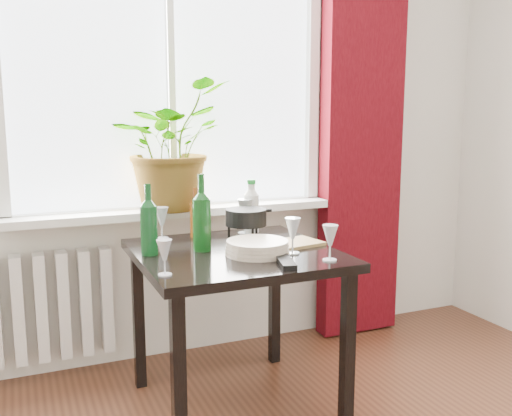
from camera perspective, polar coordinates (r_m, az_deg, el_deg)
name	(u,v)px	position (r m, az deg, el deg)	size (l,w,h in m)	color
window	(169,62)	(3.07, -8.65, 14.27)	(1.72, 0.08, 1.62)	white
windowsill	(176,211)	(3.04, -7.96, -0.32)	(1.72, 0.20, 0.04)	white
curtain	(362,120)	(3.43, 10.56, 8.65)	(0.50, 0.12, 2.56)	#3D050B
radiator	(30,309)	(3.08, -21.69, -9.35)	(0.80, 0.10, 0.55)	white
table	(235,270)	(2.55, -2.12, -6.25)	(0.85, 0.85, 0.74)	black
potted_plant	(169,145)	(2.96, -8.67, 6.26)	(0.60, 0.52, 0.66)	#1D6F22
wine_bottle_left	(149,219)	(2.46, -10.68, -1.09)	(0.07, 0.07, 0.31)	#0B3C16
wine_bottle_right	(202,212)	(2.50, -5.46, -0.40)	(0.08, 0.08, 0.34)	#0B3C10
bottle_amber	(196,212)	(2.79, -6.03, -0.40)	(0.06, 0.06, 0.24)	#76350D
cleaning_bottle	(251,206)	(2.88, -0.48, 0.21)	(0.08, 0.08, 0.27)	silver
wineglass_front_right	(293,236)	(2.45, 3.68, -2.76)	(0.07, 0.07, 0.16)	#B8BEC6
wineglass_far_right	(330,242)	(2.35, 7.42, -3.44)	(0.07, 0.07, 0.15)	silver
wineglass_back_center	(245,216)	(2.85, -1.12, -0.80)	(0.08, 0.08, 0.18)	silver
wineglass_back_left	(162,223)	(2.77, -9.39, -1.46)	(0.07, 0.07, 0.16)	silver
wineglass_front_left	(165,257)	(2.15, -9.13, -4.90)	(0.06, 0.06, 0.14)	silver
plate_stack	(257,247)	(2.45, 0.13, -3.97)	(0.28, 0.28, 0.06)	beige
fondue_pot	(246,225)	(2.70, -1.01, -1.67)	(0.22, 0.19, 0.15)	black
tv_remote	(286,262)	(2.30, 2.98, -5.40)	(0.06, 0.19, 0.02)	black
cutting_board	(291,244)	(2.62, 3.51, -3.59)	(0.28, 0.18, 0.01)	#9F8047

